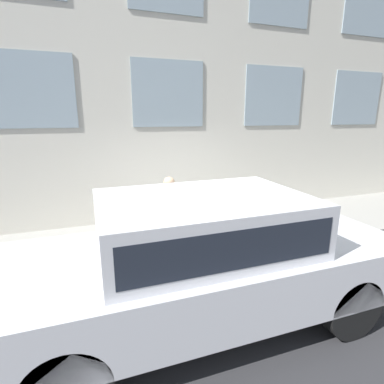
% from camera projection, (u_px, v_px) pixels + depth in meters
% --- Properties ---
extents(ground_plane, '(80.00, 80.00, 0.00)m').
position_uv_depth(ground_plane, '(208.00, 267.00, 5.23)').
color(ground_plane, '#2D2D30').
extents(sidewalk, '(2.41, 60.00, 0.16)m').
position_uv_depth(sidewalk, '(186.00, 237.00, 6.31)').
color(sidewalk, '#9E9B93').
rests_on(sidewalk, ground_plane).
extents(fire_hydrant, '(0.27, 0.40, 0.86)m').
position_uv_depth(fire_hydrant, '(214.00, 223.00, 5.67)').
color(fire_hydrant, '#2D7260').
rests_on(fire_hydrant, sidewalk).
extents(person, '(0.32, 0.21, 1.31)m').
position_uv_depth(person, '(169.00, 204.00, 5.64)').
color(person, '#232328').
rests_on(person, sidewalk).
extents(parked_car_silver_near, '(1.87, 5.00, 1.66)m').
position_uv_depth(parked_car_silver_near, '(203.00, 255.00, 3.63)').
color(parked_car_silver_near, black).
rests_on(parked_car_silver_near, ground_plane).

